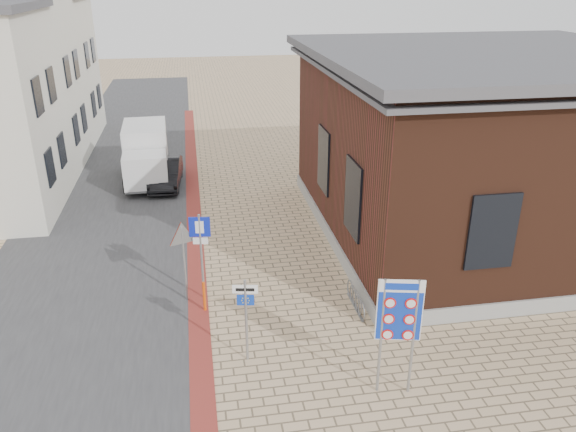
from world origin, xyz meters
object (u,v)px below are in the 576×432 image
object	(u,v)px
border_sign	(399,313)
parking_sign	(201,242)
box_truck	(146,154)
essen_sign	(246,308)
bollard	(204,297)
sedan	(166,173)

from	to	relation	value
border_sign	parking_sign	world-z (taller)	border_sign
box_truck	parking_sign	distance (m)	11.67
box_truck	essen_sign	bearing A→B (deg)	-79.40
essen_sign	bollard	distance (m)	2.89
essen_sign	parking_sign	bearing A→B (deg)	117.79
box_truck	bollard	world-z (taller)	box_truck
box_truck	border_sign	size ratio (longest dim) A/B	1.65
border_sign	parking_sign	bearing A→B (deg)	143.27
box_truck	parking_sign	bearing A→B (deg)	-80.74
border_sign	essen_sign	bearing A→B (deg)	164.00
border_sign	bollard	xyz separation A→B (m)	(-4.30, 4.30, -1.72)
bollard	essen_sign	bearing A→B (deg)	-68.20
border_sign	bollard	world-z (taller)	border_sign
parking_sign	essen_sign	bearing A→B (deg)	-64.73
sedan	parking_sign	size ratio (longest dim) A/B	1.37
box_truck	bollard	distance (m)	12.38
box_truck	essen_sign	size ratio (longest dim) A/B	2.14
box_truck	parking_sign	world-z (taller)	parking_sign
border_sign	bollard	bearing A→B (deg)	147.61
sedan	parking_sign	xyz separation A→B (m)	(1.40, -10.49, 1.31)
sedan	essen_sign	size ratio (longest dim) A/B	1.64
box_truck	border_sign	xyz separation A→B (m)	(6.59, -16.44, 0.86)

